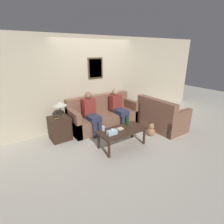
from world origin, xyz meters
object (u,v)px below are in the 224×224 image
at_px(couch_side, 161,118).
at_px(person_right, 118,106).
at_px(coffee_table, 122,132).
at_px(drinking_glass, 103,128).
at_px(wine_bottle, 127,121).
at_px(couch_main, 103,116).
at_px(teddy_bear, 151,130).
at_px(person_left, 91,112).

distance_m(couch_side, person_right, 1.31).
xyz_separation_m(coffee_table, drinking_glass, (-0.39, 0.21, 0.12)).
bearing_deg(coffee_table, couch_side, 6.73).
bearing_deg(coffee_table, wine_bottle, 26.78).
distance_m(couch_main, teddy_bear, 1.48).
xyz_separation_m(couch_main, person_right, (0.42, -0.19, 0.30)).
relative_size(person_left, person_right, 1.00).
bearing_deg(drinking_glass, couch_side, -0.67).
xyz_separation_m(couch_side, wine_bottle, (-1.32, -0.06, 0.22)).
bearing_deg(wine_bottle, teddy_bear, -10.03).
height_order(couch_side, person_left, person_left).
xyz_separation_m(coffee_table, teddy_bear, (0.99, -0.00, -0.23)).
relative_size(drinking_glass, person_left, 0.10).
distance_m(person_left, person_right, 0.91).
height_order(couch_side, wine_bottle, couch_side).
distance_m(coffee_table, person_left, 1.14).
bearing_deg(couch_main, coffee_table, -100.83).
relative_size(couch_main, drinking_glass, 18.32).
xyz_separation_m(couch_side, teddy_bear, (-0.58, -0.19, -0.17)).
distance_m(couch_side, teddy_bear, 0.64).
bearing_deg(person_left, person_right, -0.46).
relative_size(wine_bottle, person_right, 0.25).
bearing_deg(person_right, teddy_bear, -72.84).
distance_m(couch_side, wine_bottle, 1.34).
height_order(coffee_table, person_right, person_right).
bearing_deg(drinking_glass, teddy_bear, -8.60).
height_order(wine_bottle, drinking_glass, wine_bottle).
xyz_separation_m(couch_side, drinking_glass, (-1.96, 0.02, 0.17)).
xyz_separation_m(person_left, teddy_bear, (1.24, -1.08, -0.47)).
bearing_deg(person_left, couch_side, -26.20).
bearing_deg(wine_bottle, couch_side, 2.43).
height_order(coffee_table, drinking_glass, drinking_glass).
relative_size(wine_bottle, person_left, 0.25).
distance_m(couch_main, person_right, 0.55).
distance_m(drinking_glass, person_left, 0.89).
bearing_deg(couch_side, person_right, 45.78).
height_order(couch_side, drinking_glass, couch_side).
height_order(person_left, person_right, person_left).
bearing_deg(teddy_bear, couch_side, 17.72).
relative_size(coffee_table, wine_bottle, 3.97).
relative_size(couch_main, person_right, 1.80).
bearing_deg(couch_side, drinking_glass, 89.33).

